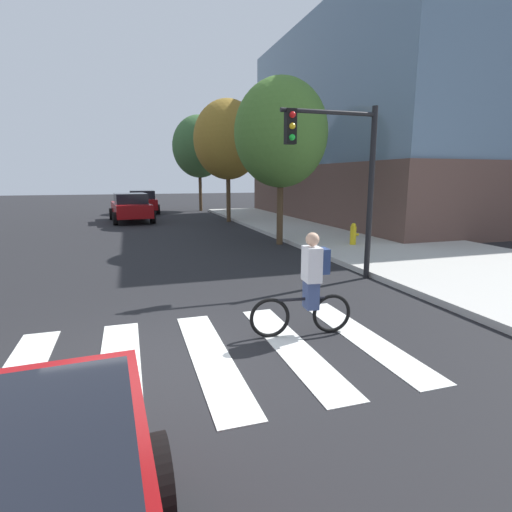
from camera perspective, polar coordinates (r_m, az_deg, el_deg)
ground_plane at (r=5.89m, az=-13.17°, el=-14.69°), size 120.00×120.00×0.00m
crosswalk_stripes at (r=5.89m, az=-18.82°, el=-14.98°), size 7.99×3.44×0.01m
sedan_mid at (r=24.51m, az=-17.38°, el=6.66°), size 2.57×4.89×1.64m
sedan_far at (r=30.28m, az=-15.86°, el=7.49°), size 2.22×4.69×1.62m
cyclist at (r=6.51m, az=7.59°, el=-4.07°), size 1.71×0.38×1.69m
traffic_light_near at (r=9.94m, az=12.13°, el=12.75°), size 2.47×0.28×4.20m
fire_hydrant at (r=14.87m, az=13.67°, el=3.06°), size 0.33×0.22×0.78m
street_tree_near at (r=15.39m, az=3.55°, el=17.03°), size 3.44×3.44×6.11m
street_tree_mid at (r=23.46m, az=-4.05°, el=16.16°), size 3.83×3.83×6.82m
street_tree_far at (r=31.46m, az=-8.08°, el=15.14°), size 3.99×3.99×7.10m
corner_building at (r=28.02m, az=23.50°, el=16.29°), size 16.95×18.28×11.07m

